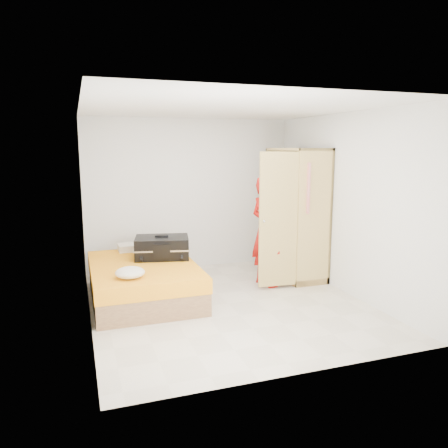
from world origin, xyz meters
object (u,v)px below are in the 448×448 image
object	(u,v)px
wardrobe	(295,217)
suitcase	(162,247)
bed	(143,281)
person	(267,231)
round_cushion	(130,273)

from	to	relation	value
wardrobe	suitcase	world-z (taller)	wardrobe
bed	suitcase	size ratio (longest dim) A/B	2.26
wardrobe	person	xyz separation A→B (m)	(-0.60, -0.23, -0.15)
bed	person	xyz separation A→B (m)	(1.90, 0.01, 0.60)
bed	round_cushion	world-z (taller)	round_cushion
wardrobe	round_cushion	distance (m)	2.93
bed	suitcase	world-z (taller)	suitcase
wardrobe	round_cushion	size ratio (longest dim) A/B	5.72
suitcase	round_cushion	xyz separation A→B (m)	(-0.58, -0.90, -0.08)
bed	suitcase	xyz separation A→B (m)	(0.32, 0.26, 0.40)
person	suitcase	distance (m)	1.60
bed	person	size ratio (longest dim) A/B	1.19
person	suitcase	world-z (taller)	person
person	suitcase	bearing A→B (deg)	64.29
bed	round_cushion	distance (m)	0.76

